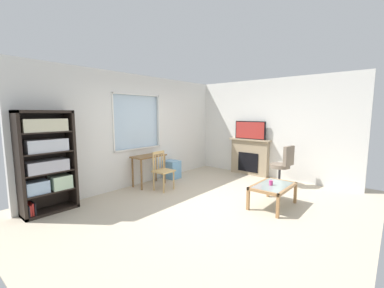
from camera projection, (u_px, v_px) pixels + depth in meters
The scene contains 12 objects.
ground at pixel (208, 204), 4.84m from camera, with size 6.49×5.43×0.02m, color beige.
wall_back_with_window at pixel (138, 131), 6.10m from camera, with size 5.49×0.15×2.72m.
wall_right at pixel (268, 129), 6.79m from camera, with size 0.12×4.63×2.72m, color silver.
bookshelf at pixel (46, 159), 4.32m from camera, with size 0.90×0.38×1.84m.
desk_under_window at pixel (149, 161), 5.99m from camera, with size 0.84×0.44×0.76m.
wooden_chair at pixel (162, 170), 5.67m from camera, with size 0.44×0.42×0.90m.
plastic_drawer_unit at pixel (172, 169), 6.71m from camera, with size 0.35×0.40×0.49m, color #72ADDB.
fireplace at pixel (250, 157), 7.08m from camera, with size 0.26×1.22×1.04m.
tv at pixel (250, 130), 6.97m from camera, with size 0.06×0.92×0.52m.
office_chair at pixel (283, 163), 5.99m from camera, with size 0.58×0.59×1.00m.
coffee_table at pixel (273, 188), 4.65m from camera, with size 0.97×0.61×0.43m.
sippy_cup at pixel (271, 183), 4.62m from camera, with size 0.07×0.07×0.09m, color #DB3D84.
Camera 1 is at (-3.76, -2.76, 1.79)m, focal length 22.69 mm.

